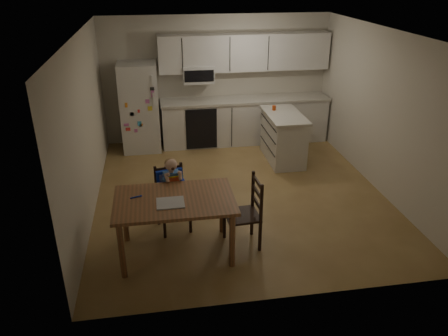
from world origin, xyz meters
TOP-DOWN VIEW (x-y plane):
  - room at (0.00, 0.48)m, footprint 4.52×5.01m
  - refrigerator at (-1.55, 2.15)m, footprint 0.72×0.70m
  - kitchen_run at (0.50, 2.24)m, footprint 3.37×0.62m
  - kitchen_island at (1.05, 1.17)m, footprint 0.63×1.21m
  - red_cup at (0.92, 1.43)m, footprint 0.07×0.07m
  - dining_table at (-1.10, -1.46)m, footprint 1.45×0.94m
  - napkin at (-1.15, -1.57)m, footprint 0.33×0.28m
  - toddler_spoon at (-1.57, -1.36)m, footprint 0.12×0.06m
  - chair_booster at (-1.11, -0.85)m, footprint 0.47×0.47m
  - chair_side at (-0.15, -1.41)m, footprint 0.44×0.44m

SIDE VIEW (x-z plane):
  - kitchen_island at x=1.05m, z-range 0.00..0.90m
  - chair_side at x=-0.15m, z-range 0.06..1.01m
  - chair_booster at x=-1.11m, z-range 0.11..1.17m
  - dining_table at x=-1.10m, z-range 0.28..1.06m
  - napkin at x=-1.15m, z-range 0.78..0.79m
  - toddler_spoon at x=-1.57m, z-range 0.78..0.80m
  - refrigerator at x=-1.55m, z-range 0.00..1.70m
  - kitchen_run at x=0.50m, z-range -0.20..1.95m
  - red_cup at x=0.92m, z-range 0.89..0.98m
  - room at x=0.00m, z-range -0.01..2.51m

